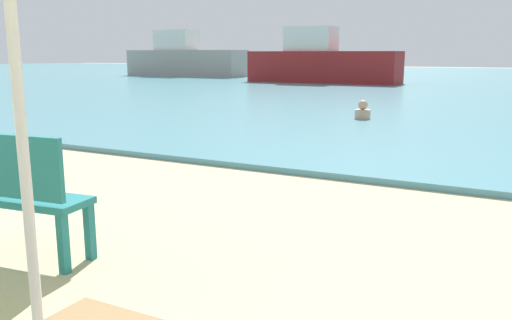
# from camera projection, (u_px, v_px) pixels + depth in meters

# --- Properties ---
(sea_water) EXTENTS (120.00, 50.00, 0.08)m
(sea_water) POSITION_uv_depth(u_px,v_px,m) (507.00, 81.00, 27.74)
(sea_water) COLOR teal
(sea_water) RESTS_ON ground_plane
(bench_teal_center) EXTENTS (1.23, 0.50, 0.95)m
(bench_teal_center) POSITION_uv_depth(u_px,v_px,m) (5.00, 188.00, 3.81)
(bench_teal_center) COLOR #237275
(bench_teal_center) RESTS_ON ground_plane
(swimmer_person) EXTENTS (0.34, 0.34, 0.41)m
(swimmer_person) POSITION_uv_depth(u_px,v_px,m) (363.00, 111.00, 11.58)
(swimmer_person) COLOR tan
(swimmer_person) RESTS_ON sea_water
(boat_cargo_ship) EXTENTS (7.30, 1.99, 2.66)m
(boat_cargo_ship) POSITION_uv_depth(u_px,v_px,m) (321.00, 63.00, 25.69)
(boat_cargo_ship) COLOR maroon
(boat_cargo_ship) RESTS_ON sea_water
(boat_fishing_trawler) EXTENTS (7.72, 2.11, 2.81)m
(boat_fishing_trawler) POSITION_uv_depth(u_px,v_px,m) (185.00, 60.00, 33.05)
(boat_fishing_trawler) COLOR gray
(boat_fishing_trawler) RESTS_ON sea_water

